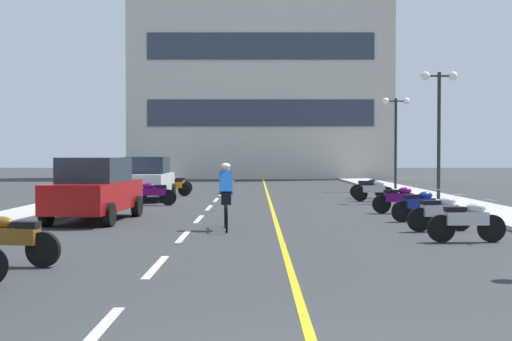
{
  "coord_description": "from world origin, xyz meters",
  "views": [
    {
      "loc": [
        -0.31,
        -4.68,
        1.88
      ],
      "look_at": [
        -0.33,
        21.21,
        1.26
      ],
      "focal_mm": 44.51,
      "sensor_mm": 36.0,
      "label": 1
    }
  ],
  "objects_px": {
    "motorcycle_3": "(467,221)",
    "motorcycle_6": "(399,199)",
    "motorcycle_4": "(441,212)",
    "motorcycle_5": "(420,205)",
    "motorcycle_9": "(370,188)",
    "motorcycle_10": "(173,186)",
    "street_lamp_far": "(396,122)",
    "cyclist_rider": "(226,195)",
    "parked_car_near": "(95,189)",
    "motorcycle_7": "(154,193)",
    "parked_car_mid": "(149,178)",
    "motorcycle_11": "(175,184)",
    "street_lamp_mid": "(440,106)",
    "motorcycle_8": "(374,190)",
    "motorcycle_2": "(12,239)"
  },
  "relations": [
    {
      "from": "motorcycle_3",
      "to": "motorcycle_6",
      "type": "height_order",
      "value": "same"
    },
    {
      "from": "motorcycle_4",
      "to": "motorcycle_5",
      "type": "bearing_deg",
      "value": 87.64
    },
    {
      "from": "motorcycle_9",
      "to": "motorcycle_10",
      "type": "distance_m",
      "value": 8.97
    },
    {
      "from": "street_lamp_far",
      "to": "motorcycle_6",
      "type": "distance_m",
      "value": 13.67
    },
    {
      "from": "motorcycle_5",
      "to": "cyclist_rider",
      "type": "height_order",
      "value": "cyclist_rider"
    },
    {
      "from": "motorcycle_3",
      "to": "motorcycle_9",
      "type": "height_order",
      "value": "same"
    },
    {
      "from": "motorcycle_4",
      "to": "cyclist_rider",
      "type": "distance_m",
      "value": 5.35
    },
    {
      "from": "motorcycle_6",
      "to": "motorcycle_10",
      "type": "distance_m",
      "value": 12.22
    },
    {
      "from": "street_lamp_far",
      "to": "motorcycle_9",
      "type": "distance_m",
      "value": 7.08
    },
    {
      "from": "parked_car_near",
      "to": "motorcycle_3",
      "type": "relative_size",
      "value": 2.54
    },
    {
      "from": "motorcycle_6",
      "to": "cyclist_rider",
      "type": "distance_m",
      "value": 7.03
    },
    {
      "from": "motorcycle_3",
      "to": "motorcycle_5",
      "type": "relative_size",
      "value": 1.02
    },
    {
      "from": "motorcycle_5",
      "to": "motorcycle_7",
      "type": "xyz_separation_m",
      "value": [
        -8.51,
        5.73,
        0.0
      ]
    },
    {
      "from": "parked_car_mid",
      "to": "cyclist_rider",
      "type": "bearing_deg",
      "value": -70.51
    },
    {
      "from": "motorcycle_11",
      "to": "street_lamp_far",
      "type": "bearing_deg",
      "value": 11.44
    },
    {
      "from": "street_lamp_far",
      "to": "motorcycle_5",
      "type": "height_order",
      "value": "street_lamp_far"
    },
    {
      "from": "parked_car_near",
      "to": "motorcycle_4",
      "type": "relative_size",
      "value": 2.56
    },
    {
      "from": "street_lamp_far",
      "to": "motorcycle_10",
      "type": "height_order",
      "value": "street_lamp_far"
    },
    {
      "from": "parked_car_near",
      "to": "motorcycle_4",
      "type": "xyz_separation_m",
      "value": [
        9.18,
        -2.49,
        -0.44
      ]
    },
    {
      "from": "parked_car_near",
      "to": "street_lamp_far",
      "type": "bearing_deg",
      "value": 51.96
    },
    {
      "from": "street_lamp_mid",
      "to": "motorcycle_9",
      "type": "relative_size",
      "value": 3.01
    },
    {
      "from": "street_lamp_far",
      "to": "motorcycle_3",
      "type": "relative_size",
      "value": 2.82
    },
    {
      "from": "motorcycle_9",
      "to": "motorcycle_10",
      "type": "relative_size",
      "value": 1.0
    },
    {
      "from": "motorcycle_3",
      "to": "motorcycle_6",
      "type": "xyz_separation_m",
      "value": [
        0.06,
        6.8,
        0.0
      ]
    },
    {
      "from": "motorcycle_6",
      "to": "motorcycle_11",
      "type": "relative_size",
      "value": 1.0
    },
    {
      "from": "parked_car_mid",
      "to": "motorcycle_4",
      "type": "bearing_deg",
      "value": -50.45
    },
    {
      "from": "parked_car_near",
      "to": "motorcycle_5",
      "type": "distance_m",
      "value": 9.29
    },
    {
      "from": "motorcycle_8",
      "to": "motorcycle_11",
      "type": "height_order",
      "value": "same"
    },
    {
      "from": "motorcycle_6",
      "to": "cyclist_rider",
      "type": "height_order",
      "value": "cyclist_rider"
    },
    {
      "from": "motorcycle_11",
      "to": "parked_car_mid",
      "type": "bearing_deg",
      "value": -97.06
    },
    {
      "from": "motorcycle_11",
      "to": "street_lamp_mid",
      "type": "bearing_deg",
      "value": -26.94
    },
    {
      "from": "motorcycle_10",
      "to": "cyclist_rider",
      "type": "xyz_separation_m",
      "value": [
        3.1,
        -13.29,
        0.41
      ]
    },
    {
      "from": "parked_car_mid",
      "to": "motorcycle_10",
      "type": "height_order",
      "value": "parked_car_mid"
    },
    {
      "from": "parked_car_mid",
      "to": "motorcycle_4",
      "type": "distance_m",
      "value": 14.32
    },
    {
      "from": "parked_car_near",
      "to": "motorcycle_7",
      "type": "xyz_separation_m",
      "value": [
        0.77,
        5.59,
        -0.44
      ]
    },
    {
      "from": "motorcycle_11",
      "to": "motorcycle_6",
      "type": "bearing_deg",
      "value": -51.15
    },
    {
      "from": "motorcycle_5",
      "to": "motorcycle_7",
      "type": "distance_m",
      "value": 10.26
    },
    {
      "from": "motorcycle_9",
      "to": "cyclist_rider",
      "type": "relative_size",
      "value": 0.96
    },
    {
      "from": "street_lamp_mid",
      "to": "motorcycle_7",
      "type": "height_order",
      "value": "street_lamp_mid"
    },
    {
      "from": "parked_car_mid",
      "to": "motorcycle_8",
      "type": "bearing_deg",
      "value": -5.39
    },
    {
      "from": "motorcycle_7",
      "to": "motorcycle_2",
      "type": "bearing_deg",
      "value": -91.24
    },
    {
      "from": "motorcycle_4",
      "to": "motorcycle_8",
      "type": "distance_m",
      "value": 10.15
    },
    {
      "from": "motorcycle_7",
      "to": "motorcycle_6",
      "type": "bearing_deg",
      "value": -21.05
    },
    {
      "from": "street_lamp_mid",
      "to": "motorcycle_4",
      "type": "height_order",
      "value": "street_lamp_mid"
    },
    {
      "from": "motorcycle_2",
      "to": "motorcycle_4",
      "type": "xyz_separation_m",
      "value": [
        8.7,
        4.96,
        0.0
      ]
    },
    {
      "from": "motorcycle_10",
      "to": "motorcycle_4",
      "type": "bearing_deg",
      "value": -58.25
    },
    {
      "from": "motorcycle_10",
      "to": "motorcycle_7",
      "type": "bearing_deg",
      "value": -89.9
    },
    {
      "from": "parked_car_mid",
      "to": "motorcycle_4",
      "type": "height_order",
      "value": "parked_car_mid"
    },
    {
      "from": "street_lamp_mid",
      "to": "motorcycle_6",
      "type": "xyz_separation_m",
      "value": [
        -2.71,
        -4.95,
        -3.39
      ]
    },
    {
      "from": "motorcycle_2",
      "to": "street_lamp_far",
      "type": "bearing_deg",
      "value": 63.2
    }
  ]
}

